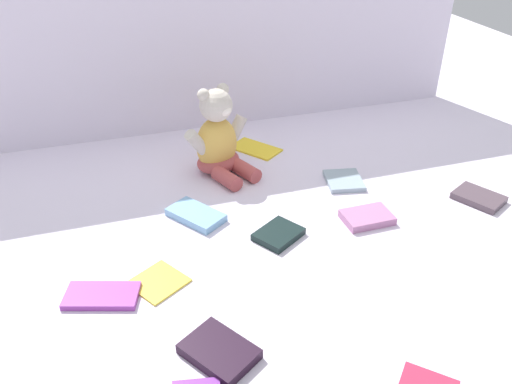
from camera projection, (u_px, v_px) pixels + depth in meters
name	position (u px, v px, depth m)	size (l,w,h in m)	color
ground_plane	(245.00, 207.00, 1.21)	(3.20, 3.20, 0.00)	silver
backdrop_drape	(195.00, 31.00, 1.44)	(1.64, 0.03, 0.57)	silver
teddy_bear	(218.00, 141.00, 1.31)	(0.18, 0.19, 0.23)	#E5B24C
book_case_0	(344.00, 181.00, 1.30)	(0.09, 0.10, 0.01)	#8BA1AD
book_case_1	(196.00, 215.00, 1.17)	(0.07, 0.13, 0.02)	#74A6D0
book_case_2	(158.00, 281.00, 0.99)	(0.09, 0.09, 0.01)	yellow
book_case_4	(255.00, 148.00, 1.46)	(0.08, 0.13, 0.01)	yellow
book_case_6	(278.00, 234.00, 1.11)	(0.08, 0.09, 0.02)	black
book_case_7	(367.00, 217.00, 1.16)	(0.07, 0.11, 0.02)	#AB6C9B
book_case_8	(219.00, 351.00, 0.84)	(0.08, 0.11, 0.02)	black
book_case_9	(102.00, 296.00, 0.95)	(0.07, 0.13, 0.01)	purple
book_case_10	(479.00, 198.00, 1.23)	(0.08, 0.11, 0.02)	#504049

